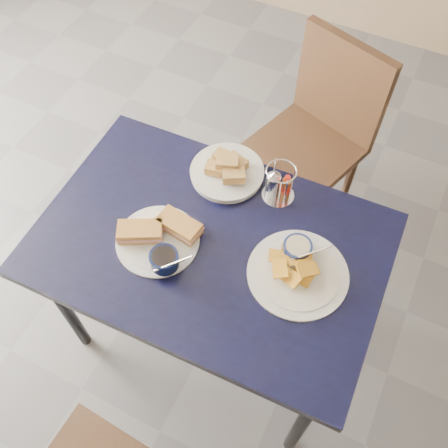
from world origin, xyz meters
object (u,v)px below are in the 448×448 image
at_px(plantain_plate, 297,266).
at_px(chair_far, 315,123).
at_px(bread_basket, 227,170).
at_px(condiment_caddy, 278,185).
at_px(sandwich_plate, 160,238).
at_px(dining_table, 211,253).

bearing_deg(plantain_plate, chair_far, 104.37).
bearing_deg(chair_far, plantain_plate, -75.63).
relative_size(bread_basket, condiment_caddy, 1.86).
xyz_separation_m(chair_far, sandwich_plate, (-0.21, -0.94, 0.26)).
height_order(chair_far, condiment_caddy, chair_far).
distance_m(dining_table, sandwich_plate, 0.19).
distance_m(sandwich_plate, plantain_plate, 0.44).
xyz_separation_m(dining_table, plantain_plate, (0.28, 0.03, 0.09)).
relative_size(plantain_plate, bread_basket, 1.24).
bearing_deg(dining_table, bread_basket, 104.69).
xyz_separation_m(plantain_plate, condiment_caddy, (-0.17, 0.23, 0.04)).
bearing_deg(dining_table, condiment_caddy, 66.08).
xyz_separation_m(dining_table, bread_basket, (-0.07, 0.27, 0.10)).
bearing_deg(sandwich_plate, plantain_plate, 13.90).
bearing_deg(dining_table, chair_far, 85.46).
bearing_deg(sandwich_plate, condiment_caddy, 52.61).
height_order(dining_table, sandwich_plate, sandwich_plate).
relative_size(dining_table, chair_far, 1.25).
height_order(chair_far, sandwich_plate, chair_far).
bearing_deg(condiment_caddy, bread_basket, 178.91).
relative_size(dining_table, plantain_plate, 3.62).
xyz_separation_m(dining_table, chair_far, (0.07, 0.87, -0.16)).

